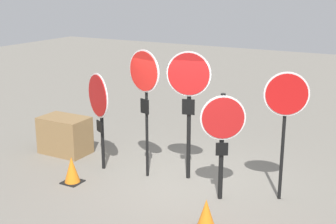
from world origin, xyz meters
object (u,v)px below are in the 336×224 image
stop_sign_2 (189,90)px  stop_sign_0 (99,102)px  stop_sign_3 (222,129)px  traffic_cone_0 (206,215)px  stop_sign_4 (286,106)px  stop_sign_1 (145,82)px  traffic_cone_1 (72,170)px  storage_crate (65,135)px

stop_sign_2 → stop_sign_0: bearing=178.9°
stop_sign_3 → traffic_cone_0: bearing=-108.1°
stop_sign_0 → stop_sign_4: (3.87, 0.40, 0.33)m
stop_sign_1 → stop_sign_3: size_ratio=1.31×
stop_sign_0 → stop_sign_1: size_ratio=0.79×
stop_sign_3 → traffic_cone_1: 3.26m
storage_crate → stop_sign_3: bearing=-7.2°
stop_sign_1 → stop_sign_0: bearing=-157.5°
stop_sign_3 → stop_sign_4: stop_sign_4 is taller
stop_sign_0 → stop_sign_4: stop_sign_4 is taller
stop_sign_0 → stop_sign_2: stop_sign_2 is taller
stop_sign_1 → stop_sign_4: size_ratio=1.10×
stop_sign_4 → stop_sign_1: bearing=164.5°
stop_sign_1 → stop_sign_2: 0.90m
stop_sign_3 → traffic_cone_1: stop_sign_3 is taller
stop_sign_2 → traffic_cone_1: 2.89m
stop_sign_0 → storage_crate: stop_sign_0 is taller
traffic_cone_0 → traffic_cone_1: size_ratio=0.99×
stop_sign_1 → traffic_cone_0: stop_sign_1 is taller
stop_sign_2 → storage_crate: size_ratio=2.33×
stop_sign_0 → stop_sign_2: (1.91, 0.44, 0.39)m
stop_sign_2 → traffic_cone_1: stop_sign_2 is taller
stop_sign_0 → stop_sign_4: bearing=35.2°
stop_sign_4 → storage_crate: stop_sign_4 is taller
stop_sign_0 → storage_crate: 1.77m
traffic_cone_0 → storage_crate: (-4.48, 1.71, 0.17)m
stop_sign_1 → traffic_cone_1: (-1.15, -1.00, -1.76)m
stop_sign_1 → stop_sign_3: (1.81, -0.25, -0.63)m
traffic_cone_0 → traffic_cone_1: (-3.19, 0.42, 0.00)m
stop_sign_3 → stop_sign_4: size_ratio=0.83×
storage_crate → traffic_cone_0: bearing=-20.9°
stop_sign_3 → stop_sign_4: (0.98, 0.53, 0.44)m
stop_sign_3 → stop_sign_2: bearing=120.4°
stop_sign_2 → stop_sign_3: bearing=-44.3°
stop_sign_2 → traffic_cone_1: bearing=-160.3°
stop_sign_0 → stop_sign_1: stop_sign_1 is taller
stop_sign_0 → stop_sign_3: bearing=26.7°
stop_sign_4 → traffic_cone_1: (-3.95, -1.28, -1.56)m
storage_crate → stop_sign_1: bearing=-6.7°
stop_sign_2 → traffic_cone_0: 2.67m
stop_sign_4 → traffic_cone_0: (-0.75, -1.70, -1.57)m
stop_sign_0 → stop_sign_1: (1.08, 0.12, 0.52)m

